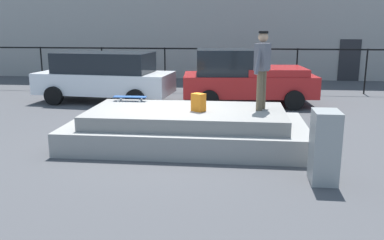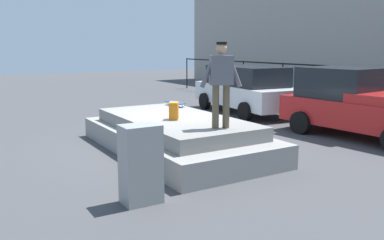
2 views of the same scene
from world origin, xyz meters
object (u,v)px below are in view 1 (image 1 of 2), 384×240
(car_red_pickup_mid, at_px, (244,77))
(skateboard, at_px, (130,97))
(skateboarder, at_px, (262,65))
(car_white_hatchback_near, at_px, (105,76))
(utility_box, at_px, (325,147))
(backpack, at_px, (198,102))

(car_red_pickup_mid, bearing_deg, skateboard, -124.68)
(skateboard, relative_size, car_red_pickup_mid, 0.18)
(skateboarder, bearing_deg, car_white_hatchback_near, 137.02)
(car_white_hatchback_near, height_order, utility_box, car_white_hatchback_near)
(skateboarder, height_order, utility_box, skateboarder)
(car_white_hatchback_near, bearing_deg, backpack, -53.59)
(skateboarder, distance_m, skateboard, 3.40)
(skateboard, xyz_separation_m, car_red_pickup_mid, (2.90, 4.19, 0.02))
(utility_box, bearing_deg, backpack, 141.74)
(backpack, bearing_deg, utility_box, 176.14)
(skateboard, xyz_separation_m, utility_box, (4.18, -2.94, -0.28))
(skateboard, bearing_deg, car_red_pickup_mid, 55.32)
(backpack, relative_size, car_red_pickup_mid, 0.09)
(skateboard, relative_size, utility_box, 0.65)
(backpack, distance_m, utility_box, 3.05)
(skateboarder, xyz_separation_m, skateboard, (-3.20, 0.71, -0.91))
(car_white_hatchback_near, distance_m, car_red_pickup_mid, 4.89)
(skateboarder, bearing_deg, utility_box, -66.30)
(skateboard, distance_m, car_white_hatchback_near, 4.57)
(backpack, xyz_separation_m, car_white_hatchback_near, (-3.81, 5.16, -0.08))
(skateboarder, relative_size, car_white_hatchback_near, 0.36)
(skateboarder, height_order, car_white_hatchback_near, skateboarder)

